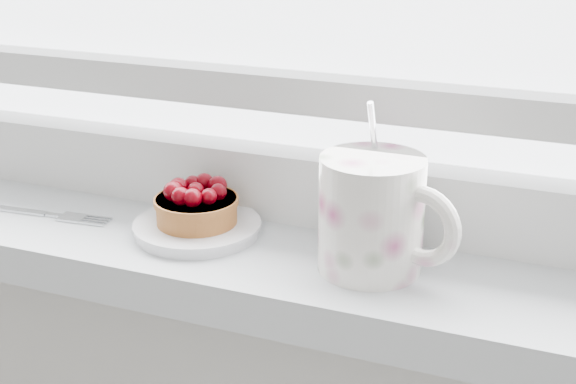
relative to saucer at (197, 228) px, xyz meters
The scene contains 4 objects.
saucer is the anchor object (origin of this frame).
raspberry_tart 0.02m from the saucer, 135.88° to the left, with size 0.08×0.08×0.04m.
floral_mug 0.19m from the saucer, ahead, with size 0.14×0.11×0.15m.
fork 0.18m from the saucer, behind, with size 0.17×0.03×0.00m.
Camera 1 is at (0.27, 1.27, 1.26)m, focal length 50.00 mm.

